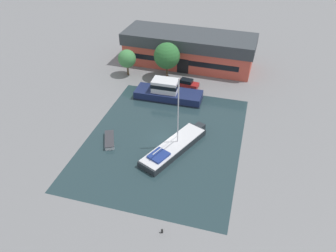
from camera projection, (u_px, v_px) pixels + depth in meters
ground_plane at (164, 139)px, 49.82m from camera, size 440.00×440.00×0.00m
water_canal at (164, 139)px, 49.81m from camera, size 22.86×28.97×0.01m
warehouse_building at (189, 49)px, 69.20m from camera, size 27.73×10.26×6.78m
quay_tree_near_building at (167, 56)px, 63.43m from camera, size 5.11×5.11×7.22m
quay_tree_by_water at (127, 59)px, 65.02m from camera, size 3.59×3.59×5.35m
parked_car at (187, 83)px, 62.44m from camera, size 4.56×2.34×1.62m
sailboat_moored at (174, 147)px, 47.52m from camera, size 7.70×12.93×11.35m
motor_cruiser at (167, 92)px, 58.87m from camera, size 12.18×4.28×3.61m
small_dinghy at (110, 140)px, 49.14m from camera, size 2.98×4.38×0.66m
mooring_bollard at (162, 231)px, 36.16m from camera, size 0.25×0.25×0.57m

